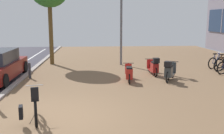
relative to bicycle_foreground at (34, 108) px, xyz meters
name	(u,v)px	position (x,y,z in m)	size (l,w,h in m)	color
ground	(107,116)	(2.05, 0.32, -0.42)	(21.00, 40.00, 0.13)	#35303B
bicycle_foreground	(34,108)	(0.00, 0.00, 0.00)	(0.58, 1.43, 1.12)	black
bicycle_rack_04	(223,64)	(8.84, 6.75, -0.04)	(1.35, 0.54, 1.02)	black
bicycle_rack_05	(216,62)	(8.81, 7.52, -0.06)	(1.25, 0.60, 0.96)	black
scooter_near	(129,73)	(3.27, 4.60, -0.01)	(0.53, 1.81, 0.76)	black
scooter_mid	(170,71)	(5.17, 4.61, 0.05)	(0.99, 1.56, 1.01)	black
scooter_far	(154,67)	(4.71, 5.89, 0.04)	(0.52, 1.76, 0.98)	black
lamp_post	(121,15)	(3.36, 9.08, 2.69)	(0.20, 0.52, 5.55)	slate
bollard_far	(30,71)	(-1.43, 5.53, -0.02)	(0.12, 0.12, 0.77)	#38383D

